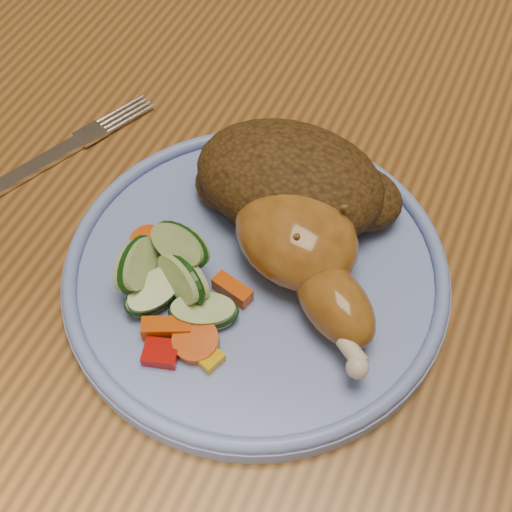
# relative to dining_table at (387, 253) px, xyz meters

# --- Properties ---
(ground) EXTENTS (4.00, 4.00, 0.00)m
(ground) POSITION_rel_dining_table_xyz_m (0.00, 0.00, -0.67)
(ground) COLOR brown
(ground) RESTS_ON ground
(dining_table) EXTENTS (0.90, 1.40, 0.75)m
(dining_table) POSITION_rel_dining_table_xyz_m (0.00, 0.00, 0.00)
(dining_table) COLOR brown
(dining_table) RESTS_ON ground
(chair_far) EXTENTS (0.42, 0.42, 0.91)m
(chair_far) POSITION_rel_dining_table_xyz_m (0.00, 0.63, -0.17)
(chair_far) COLOR #4C2D16
(chair_far) RESTS_ON ground
(plate) EXTENTS (0.27, 0.27, 0.01)m
(plate) POSITION_rel_dining_table_xyz_m (-0.07, -0.12, 0.09)
(plate) COLOR #6C84CC
(plate) RESTS_ON dining_table
(plate_rim) EXTENTS (0.26, 0.26, 0.01)m
(plate_rim) POSITION_rel_dining_table_xyz_m (-0.07, -0.12, 0.10)
(plate_rim) COLOR #6C84CC
(plate_rim) RESTS_ON plate
(chicken_leg) EXTENTS (0.14, 0.14, 0.05)m
(chicken_leg) POSITION_rel_dining_table_xyz_m (-0.04, -0.11, 0.12)
(chicken_leg) COLOR #965E1F
(chicken_leg) RESTS_ON plate
(rice_pilaf) EXTENTS (0.15, 0.10, 0.06)m
(rice_pilaf) POSITION_rel_dining_table_xyz_m (-0.07, -0.06, 0.12)
(rice_pilaf) COLOR #452D11
(rice_pilaf) RESTS_ON plate
(vegetable_pile) EXTENTS (0.10, 0.10, 0.05)m
(vegetable_pile) POSITION_rel_dining_table_xyz_m (-0.11, -0.16, 0.11)
(vegetable_pile) COLOR #A50A05
(vegetable_pile) RESTS_ON plate
(fork) EXTENTS (0.08, 0.16, 0.00)m
(fork) POSITION_rel_dining_table_xyz_m (-0.27, -0.09, 0.09)
(fork) COLOR silver
(fork) RESTS_ON dining_table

